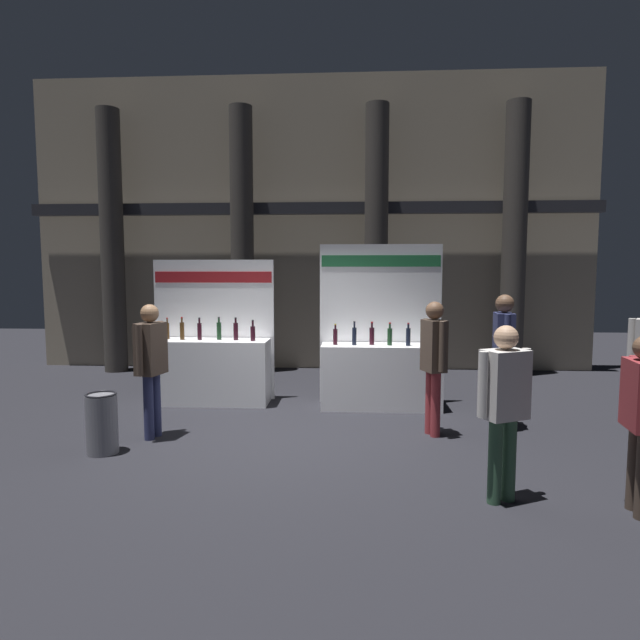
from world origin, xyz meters
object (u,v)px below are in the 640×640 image
object	(u,v)px
trash_bin	(102,423)
visitor_6	(151,358)
exhibitor_booth_1	(381,368)
exhibitor_booth_0	(210,365)
visitor_0	(503,349)
visitor_5	(434,357)
visitor_2	(504,397)

from	to	relation	value
trash_bin	visitor_6	xyz separation A→B (m)	(0.38, 0.59, 0.67)
exhibitor_booth_1	exhibitor_booth_0	bearing A→B (deg)	177.19
exhibitor_booth_0	visitor_0	size ratio (longest dim) A/B	1.27
exhibitor_booth_0	visitor_5	bearing A→B (deg)	-24.51
visitor_2	visitor_5	distance (m)	2.00
visitor_5	visitor_6	size ratio (longest dim) A/B	1.02
visitor_2	visitor_5	size ratio (longest dim) A/B	0.94
visitor_5	trash_bin	bearing A→B (deg)	-97.52
visitor_6	exhibitor_booth_1	bearing A→B (deg)	132.55
exhibitor_booth_0	trash_bin	xyz separation A→B (m)	(-0.64, -2.43, -0.25)
exhibitor_booth_1	visitor_5	xyz separation A→B (m)	(0.60, -1.38, 0.40)
exhibitor_booth_1	trash_bin	world-z (taller)	exhibitor_booth_1
trash_bin	visitor_2	distance (m)	4.46
visitor_5	visitor_6	distance (m)	3.59
exhibitor_booth_0	visitor_6	bearing A→B (deg)	-98.02
exhibitor_booth_1	visitor_6	bearing A→B (deg)	-150.27
visitor_0	visitor_6	world-z (taller)	visitor_0
exhibitor_booth_1	visitor_6	xyz separation A→B (m)	(-2.98, -1.70, 0.41)
exhibitor_booth_0	visitor_0	xyz separation A→B (m)	(4.30, -1.14, 0.48)
exhibitor_booth_0	exhibitor_booth_1	bearing A→B (deg)	-2.81
visitor_2	visitor_6	bearing A→B (deg)	-48.40
exhibitor_booth_0	trash_bin	world-z (taller)	exhibitor_booth_0
exhibitor_booth_0	visitor_5	xyz separation A→B (m)	(3.32, -1.51, 0.42)
trash_bin	visitor_5	xyz separation A→B (m)	(3.95, 0.91, 0.67)
trash_bin	visitor_6	size ratio (longest dim) A/B	0.42
trash_bin	visitor_6	world-z (taller)	visitor_6
exhibitor_booth_1	visitor_2	world-z (taller)	exhibitor_booth_1
visitor_2	exhibitor_booth_1	bearing A→B (deg)	-100.02
trash_bin	visitor_0	distance (m)	5.15
exhibitor_booth_1	visitor_6	size ratio (longest dim) A/B	1.49
exhibitor_booth_0	visitor_5	size ratio (longest dim) A/B	1.33
trash_bin	visitor_6	distance (m)	0.97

